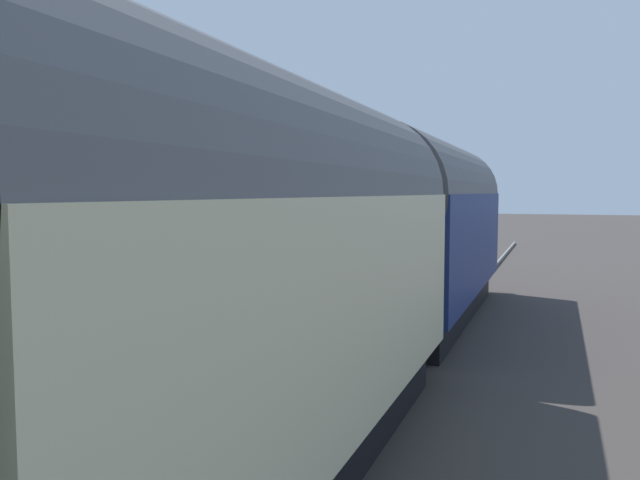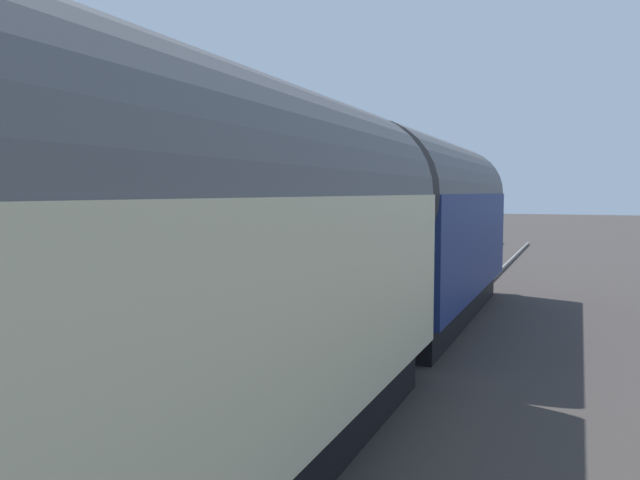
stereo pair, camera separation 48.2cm
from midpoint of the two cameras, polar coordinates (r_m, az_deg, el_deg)
ground_plane at (r=13.61m, az=4.25°, el=-8.56°), size 160.00×160.00×0.00m
platform at (r=15.16m, az=-9.85°, el=-5.60°), size 32.00×5.75×0.87m
platform_edge_coping at (r=13.85m, az=-0.38°, el=-4.61°), size 32.00×0.36×0.02m
rail_near at (r=13.20m, az=11.03°, el=-8.74°), size 52.00×0.08×0.14m
rail_far at (r=13.54m, az=4.99°, el=-8.33°), size 52.00×0.08×0.14m
train at (r=6.78m, az=-6.20°, el=-2.64°), size 27.39×2.73×4.32m
station_building at (r=16.35m, az=-11.37°, el=2.01°), size 7.63×3.62×5.29m
bench_mid_platform at (r=24.20m, az=3.52°, el=0.33°), size 1.41×0.47×0.88m
bench_platform_end at (r=11.07m, az=-20.37°, el=-4.71°), size 1.41×0.46×0.88m
planter_bench_left at (r=21.84m, az=1.87°, el=0.13°), size 0.72×0.72×1.04m
planter_under_sign at (r=23.54m, az=-0.00°, el=0.19°), size 0.59×0.59×0.87m
tree_mid_background at (r=23.34m, az=-20.71°, el=10.76°), size 4.51×4.24×7.86m
tree_far_right at (r=33.12m, az=-16.04°, el=5.99°), size 3.84×4.21×6.03m
tree_behind_building at (r=29.64m, az=-6.57°, el=9.03°), size 3.45×3.58×7.76m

